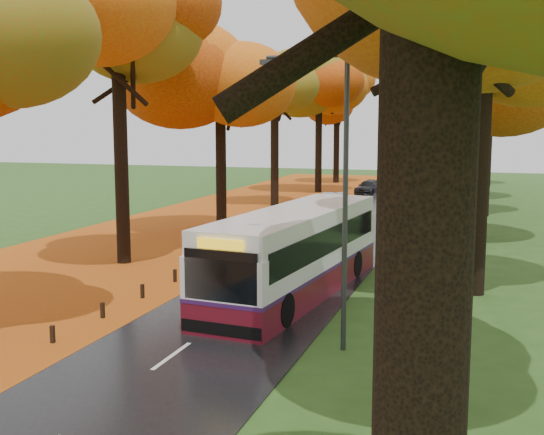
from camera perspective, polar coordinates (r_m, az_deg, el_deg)
The scene contains 14 objects.
road at distance 36.12m, azimuth 5.05°, elevation -1.90°, with size 6.50×90.00×0.04m, color black.
centre_line at distance 36.12m, azimuth 5.06°, elevation -1.86°, with size 0.12×90.00×0.01m, color silver.
leaf_verge at distance 39.09m, azimuth -7.92°, elevation -1.21°, with size 12.00×90.00×0.02m, color maroon.
leaf_drift at distance 36.91m, azimuth 0.43°, elevation -1.62°, with size 0.90×90.00×0.01m, color #BF6313.
trees_left at distance 39.88m, azimuth -4.45°, elevation 12.75°, with size 9.20×74.00×13.88m.
trees_right at distance 36.81m, azimuth 17.22°, elevation 13.07°, with size 9.30×74.20×13.96m.
bollard_row at distance 19.41m, azimuth -20.16°, elevation -10.29°, with size 0.11×23.51×0.52m.
streetlamp_near at distance 18.20m, azimuth 5.40°, elevation 3.32°, with size 2.45×0.18×8.00m.
streetlamp_mid at distance 39.94m, azimuth 12.31°, elevation 5.66°, with size 2.45×0.18×8.00m.
streetlamp_far at distance 61.86m, azimuth 14.35°, elevation 6.33°, with size 2.45×0.18×8.00m.
bus at distance 24.46m, azimuth 1.97°, elevation -2.75°, with size 3.79×11.78×3.05m.
car_white at distance 43.41m, azimuth 4.14°, elevation 0.66°, with size 1.54×3.82×1.30m, color silver.
car_silver at distance 45.68m, azimuth 5.17°, elevation 1.12°, with size 1.56×4.47×1.47m, color #9D9FA5.
car_dark at distance 59.87m, azimuth 8.07°, elevation 2.52°, with size 1.59×3.91×1.13m, color black.
Camera 1 is at (7.88, -9.72, 6.16)m, focal length 45.00 mm.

